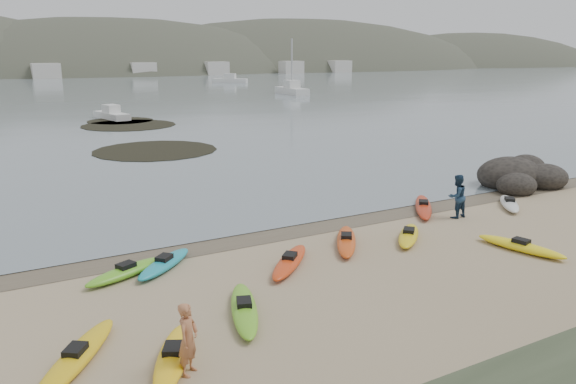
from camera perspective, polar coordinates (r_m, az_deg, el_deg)
ground at (r=23.15m, az=-0.00°, el=-3.60°), size 600.00×600.00×0.00m
wet_sand at (r=22.90m, az=0.37°, el=-3.79°), size 60.00×60.00×0.00m
kayaks at (r=19.39m, az=3.77°, el=-6.69°), size 22.50×10.35×0.34m
person_west at (r=13.03m, az=-10.11°, el=-14.49°), size 0.73×0.72×1.70m
person_east at (r=25.32m, az=16.79°, el=-0.42°), size 0.95×0.75×1.91m
rock_cluster at (r=32.83m, az=22.51°, el=1.08°), size 5.41×4.00×1.89m
kelp_mats at (r=52.21m, az=-15.28°, el=5.88°), size 10.84×27.19×0.04m
moored_boats at (r=95.72m, az=-18.78°, el=9.49°), size 79.98×66.22×1.27m
far_hills at (r=220.24m, az=-16.05°, el=7.56°), size 550.00×135.00×80.00m
far_town at (r=165.18m, az=-23.87°, el=11.17°), size 199.00×5.00×4.00m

